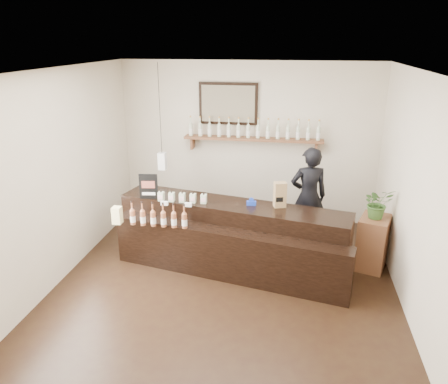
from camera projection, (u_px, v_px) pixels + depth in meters
name	position (u px, v px, depth m)	size (l,w,h in m)	color
ground	(225.00, 287.00, 5.84)	(5.00, 5.00, 0.00)	black
room_shell	(225.00, 165.00, 5.27)	(5.00, 5.00, 5.00)	beige
back_wall_decor	(239.00, 124.00, 7.48)	(2.66, 0.96, 1.69)	brown
counter	(230.00, 239.00, 6.24)	(3.39, 1.57, 1.09)	black
promo_sign	(149.00, 186.00, 6.31)	(0.27, 0.06, 0.37)	black
paper_bag	(280.00, 195.00, 6.01)	(0.19, 0.16, 0.35)	olive
tape_dispenser	(251.00, 202.00, 6.11)	(0.14, 0.06, 0.11)	#1836AC
side_cabinet	(373.00, 243.00, 6.24)	(0.53, 0.62, 0.77)	brown
potted_plant	(378.00, 203.00, 6.04)	(0.40, 0.34, 0.44)	#386026
shopkeeper	(309.00, 190.00, 6.81)	(0.66, 0.43, 1.80)	black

